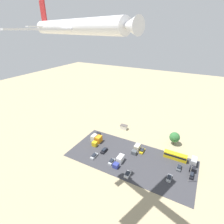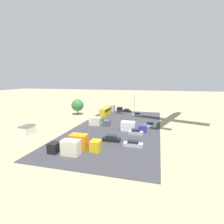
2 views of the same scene
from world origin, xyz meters
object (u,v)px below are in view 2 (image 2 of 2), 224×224
Objects in this scene: parked_car_5 at (136,132)px; parked_truck_2 at (98,122)px; parked_car_1 at (133,144)px; parked_car_7 at (120,113)px; parked_car_4 at (100,121)px; parked_car_3 at (150,125)px; parked_car_0 at (111,139)px; parked_truck_0 at (132,127)px; parked_truck_1 at (66,147)px; parked_truck_4 at (83,143)px; parked_car_6 at (127,111)px; bus at (106,111)px; shed_building at (27,130)px; parked_car_2 at (137,115)px; parked_truck_3 at (113,108)px.

parked_truck_2 reaches higher than parked_car_5.
parked_car_1 reaches higher than parked_car_7.
parked_car_1 is at bearing -142.05° from parked_car_4.
parked_car_0 is at bearing 152.31° from parked_car_3.
parked_truck_0 is at bearing -20.05° from parked_car_0.
parked_truck_1 is 0.99× the size of parked_truck_4.
parked_car_1 is at bearing -109.62° from parked_car_0.
parked_truck_2 reaches higher than parked_car_6.
parked_truck_0 is (-12.79, -2.16, 0.73)m from parked_car_1.
parked_truck_1 is at bearing 2.86° from parked_truck_2.
parked_car_7 is at bearing -10.50° from parked_car_4.
parked_car_3 is 0.97× the size of parked_car_5.
parked_truck_4 reaches higher than bus.
parked_truck_1 is (9.56, 18.22, 0.20)m from shed_building.
parked_car_2 is 1.00× the size of parked_car_3.
parked_car_5 is 0.59× the size of parked_truck_1.
parked_car_0 is at bearing 31.01° from parked_truck_2.
parked_car_5 is 0.50× the size of parked_truck_3.
parked_car_1 is at bearing 171.06° from parked_car_3.
bus is 16.21m from parked_car_4.
parked_truck_3 reaches higher than parked_car_0.
parked_car_6 is 0.50× the size of parked_truck_3.
parked_truck_0 is 1.10× the size of parked_truck_2.
parked_car_6 is at bearing 37.31° from parked_car_2.
parked_car_2 is at bearing 5.99° from parked_car_5.
parked_truck_0 is at bearing 142.14° from parked_car_3.
parked_truck_3 is (-5.42, -4.75, 0.90)m from parked_car_7.
bus reaches higher than parked_car_3.
parked_car_7 is (-2.56, -8.43, -0.02)m from parked_car_2.
parked_car_7 is at bearing 41.23° from parked_truck_3.
shed_building is at bearing -112.11° from bus.
parked_car_3 is 28.10m from parked_truck_4.
parked_truck_2 is (-16.56, -14.70, 0.67)m from parked_car_1.
parked_truck_1 is (27.67, -16.54, 0.91)m from parked_car_3.
parked_truck_0 is 1.12× the size of parked_truck_1.
shed_building reaches higher than parked_car_3.
parked_truck_2 reaches higher than shed_building.
parked_truck_1 is at bearing 3.35° from parked_truck_3.
parked_car_3 is 0.98× the size of parked_car_6.
parked_car_1 is 1.05× the size of parked_car_4.
parked_truck_4 reaches higher than parked_car_0.
bus is 2.30× the size of parked_car_1.
bus reaches higher than parked_car_6.
parked_car_0 is at bearing 14.09° from parked_truck_3.
parked_car_6 is 31.99m from parked_truck_0.
parked_truck_0 is 23.80m from parked_truck_1.
parked_truck_4 is at bearing -65.73° from parked_car_1.
parked_car_1 is at bearing -63.37° from bus.
parked_truck_0 is 0.94× the size of parked_truck_3.
parked_car_4 is 24.87m from parked_truck_4.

